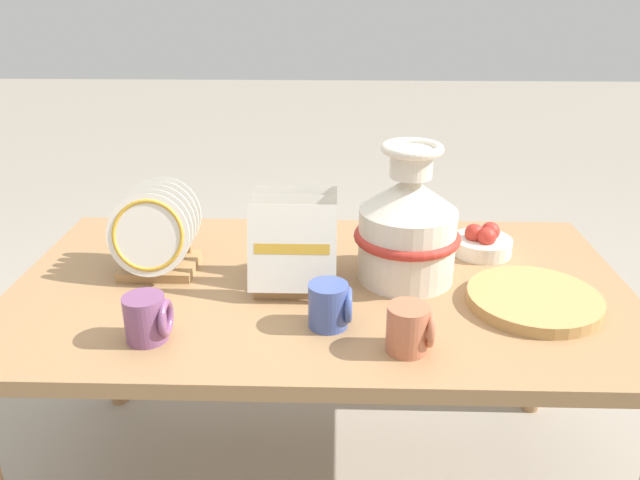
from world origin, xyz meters
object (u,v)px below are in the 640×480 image
object	(u,v)px
ceramic_vase	(408,225)
dish_rack_square_plates	(294,256)
dish_rack_round_plates	(156,237)
mug_plum_glaze	(148,318)
mug_cobalt_glaze	(331,305)
fruit_bowl	(482,242)
mug_terracotta_glaze	(410,328)
wicker_charger_stack	(534,300)

from	to	relation	value
ceramic_vase	dish_rack_square_plates	size ratio (longest dim) A/B	1.54
dish_rack_square_plates	dish_rack_round_plates	bearing A→B (deg)	169.90
mug_plum_glaze	mug_cobalt_glaze	distance (m)	0.37
mug_cobalt_glaze	fruit_bowl	bearing A→B (deg)	43.90
dish_rack_round_plates	dish_rack_square_plates	xyz separation A→B (m)	(0.34, -0.06, -0.02)
mug_plum_glaze	dish_rack_square_plates	bearing A→B (deg)	41.79
ceramic_vase	mug_terracotta_glaze	distance (m)	0.33
dish_rack_round_plates	dish_rack_square_plates	distance (m)	0.34
mug_plum_glaze	mug_cobalt_glaze	world-z (taller)	same
wicker_charger_stack	fruit_bowl	world-z (taller)	fruit_bowl
dish_rack_round_plates	mug_cobalt_glaze	xyz separation A→B (m)	(0.42, -0.24, -0.04)
dish_rack_round_plates	mug_plum_glaze	world-z (taller)	dish_rack_round_plates
dish_rack_round_plates	mug_terracotta_glaze	world-z (taller)	dish_rack_round_plates
wicker_charger_stack	mug_plum_glaze	world-z (taller)	mug_plum_glaze
mug_plum_glaze	mug_cobalt_glaze	bearing A→B (deg)	9.83
dish_rack_round_plates	mug_plum_glaze	xyz separation A→B (m)	(0.06, -0.31, -0.04)
dish_rack_square_plates	fruit_bowl	size ratio (longest dim) A/B	1.39
fruit_bowl	ceramic_vase	bearing A→B (deg)	-145.21
ceramic_vase	mug_cobalt_glaze	size ratio (longest dim) A/B	3.44
wicker_charger_stack	mug_terracotta_glaze	bearing A→B (deg)	-147.70
wicker_charger_stack	mug_plum_glaze	xyz separation A→B (m)	(-0.81, -0.16, 0.03)
wicker_charger_stack	fruit_bowl	distance (m)	0.28
ceramic_vase	mug_plum_glaze	distance (m)	0.62
dish_rack_round_plates	mug_plum_glaze	distance (m)	0.32
wicker_charger_stack	dish_rack_round_plates	bearing A→B (deg)	170.66
dish_rack_round_plates	mug_plum_glaze	size ratio (longest dim) A/B	2.23
mug_cobalt_glaze	dish_rack_square_plates	bearing A→B (deg)	115.38
dish_rack_round_plates	fruit_bowl	world-z (taller)	dish_rack_round_plates
dish_rack_square_plates	fruit_bowl	world-z (taller)	dish_rack_square_plates
ceramic_vase	dish_rack_round_plates	size ratio (longest dim) A/B	1.55
wicker_charger_stack	mug_cobalt_glaze	bearing A→B (deg)	-167.47
ceramic_vase	dish_rack_square_plates	world-z (taller)	ceramic_vase
mug_cobalt_glaze	mug_terracotta_glaze	world-z (taller)	same
dish_rack_square_plates	mug_plum_glaze	size ratio (longest dim) A/B	2.24
ceramic_vase	fruit_bowl	bearing A→B (deg)	34.79
mug_cobalt_glaze	fruit_bowl	size ratio (longest dim) A/B	0.62
mug_terracotta_glaze	fruit_bowl	size ratio (longest dim) A/B	0.62
wicker_charger_stack	fruit_bowl	xyz separation A→B (m)	(-0.06, 0.28, 0.02)
dish_rack_square_plates	fruit_bowl	distance (m)	0.52
dish_rack_square_plates	fruit_bowl	bearing A→B (deg)	22.02
mug_terracotta_glaze	fruit_bowl	world-z (taller)	mug_terracotta_glaze
ceramic_vase	dish_rack_square_plates	bearing A→B (deg)	-170.52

